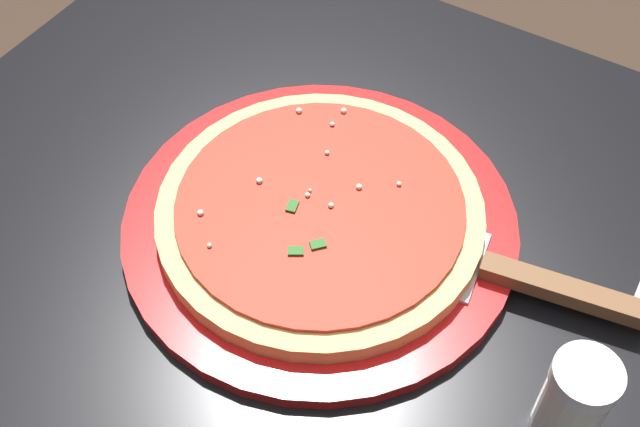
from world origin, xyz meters
TOP-DOWN VIEW (x-y plane):
  - restaurant_table at (0.00, 0.00)m, footprint 0.85×0.68m
  - serving_plate at (0.04, -0.01)m, footprint 0.32×0.32m
  - pizza at (0.04, -0.01)m, footprint 0.26×0.26m
  - pizza_server at (-0.11, -0.04)m, footprint 0.22×0.08m
  - parmesan_shaker at (-0.19, 0.04)m, footprint 0.05×0.05m

SIDE VIEW (x-z plane):
  - restaurant_table at x=0.00m, z-range 0.21..0.98m
  - serving_plate at x=0.04m, z-range 0.77..0.78m
  - pizza_server at x=-0.11m, z-range 0.78..0.79m
  - pizza at x=0.04m, z-range 0.78..0.80m
  - parmesan_shaker at x=-0.19m, z-range 0.77..0.85m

